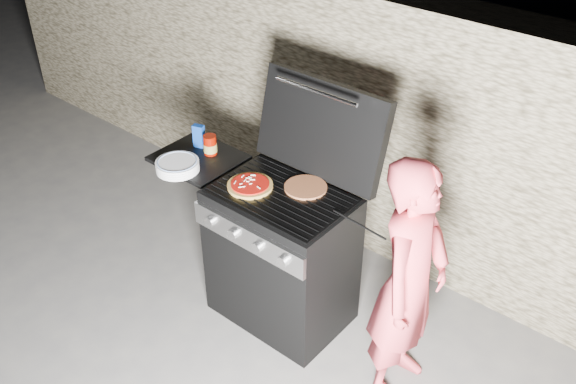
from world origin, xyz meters
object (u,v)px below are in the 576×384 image
Objects in this scene: gas_grill at (251,240)px; sauce_jar at (210,145)px; person at (409,284)px; pizza_topped at (250,185)px.

sauce_jar is at bearing 169.38° from gas_grill.
gas_grill is 10.62× the size of sauce_jar.
sauce_jar is 1.50m from person.
sauce_jar reaches higher than pizza_topped.
gas_grill is at bearing 139.44° from pizza_topped.
person is at bearing -2.60° from sauce_jar.
person reaches higher than pizza_topped.
person reaches higher than sauce_jar.
pizza_topped reaches higher than gas_grill.
gas_grill is 1.13m from person.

